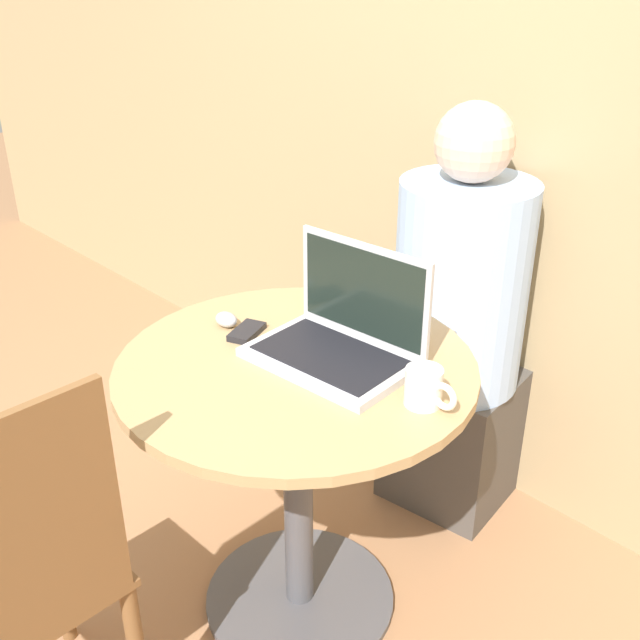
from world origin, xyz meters
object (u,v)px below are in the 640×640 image
Objects in this scene: cell_phone at (247,332)px; chair_empty at (13,591)px; person_seated at (464,348)px; laptop at (341,335)px.

chair_empty reaches higher than cell_phone.
chair_empty is at bearing -80.89° from cell_phone.
person_seated is (0.07, 1.36, 0.03)m from chair_empty.
laptop is 0.31× the size of person_seated.
cell_phone is 0.09× the size of person_seated.
chair_empty is at bearing -92.91° from person_seated.
person_seated reaches higher than chair_empty.
chair_empty is (-0.12, -0.77, -0.31)m from laptop.
chair_empty is 1.36m from person_seated.
cell_phone is at bearing 99.11° from chair_empty.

